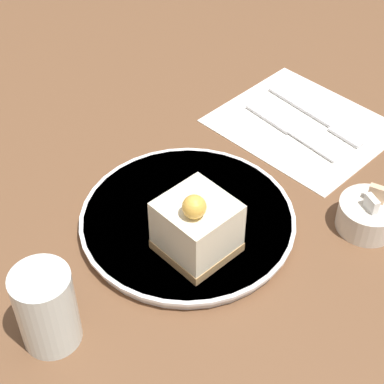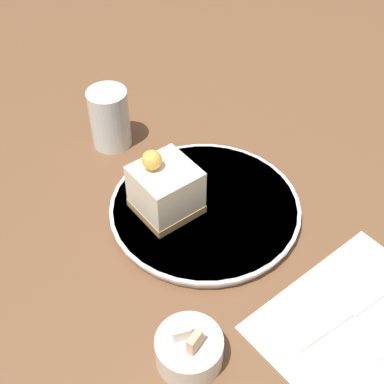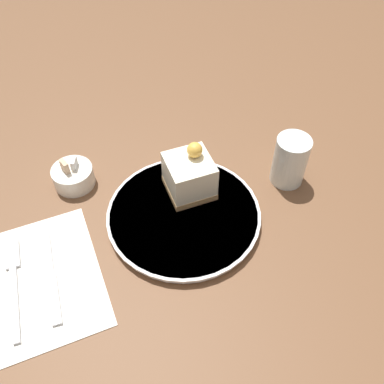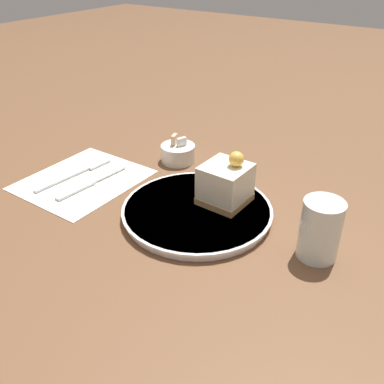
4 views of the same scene
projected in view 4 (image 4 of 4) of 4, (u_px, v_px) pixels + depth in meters
The scene contains 8 objects.
ground_plane at pixel (205, 209), 0.75m from camera, with size 4.00×4.00×0.00m, color brown.
plate at pixel (197, 211), 0.73m from camera, with size 0.26×0.26×0.02m.
cake_slice at pixel (226, 183), 0.73m from camera, with size 0.08×0.08×0.10m.
napkin at pixel (83, 180), 0.84m from camera, with size 0.20×0.23×0.00m.
fork at pixel (80, 171), 0.87m from camera, with size 0.03×0.18×0.00m.
knife at pixel (86, 185), 0.82m from camera, with size 0.03×0.17×0.00m.
sugar_bowl at pixel (178, 153), 0.91m from camera, with size 0.07×0.07×0.06m.
drinking_glass at pixel (320, 230), 0.62m from camera, with size 0.06×0.06×0.09m.
Camera 4 is at (0.34, -0.53, 0.41)m, focal length 40.00 mm.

